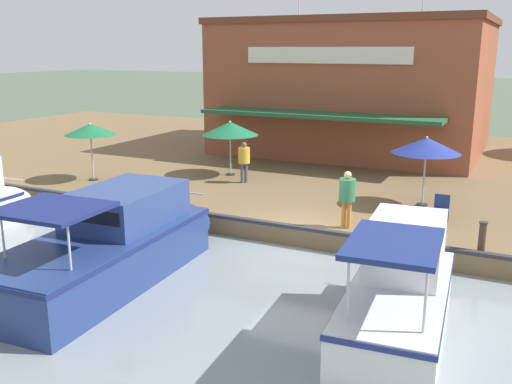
{
  "coord_description": "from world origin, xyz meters",
  "views": [
    {
      "loc": [
        14.46,
        5.72,
        5.63
      ],
      "look_at": [
        -1.0,
        -1.88,
        1.3
      ],
      "focal_mm": 40.0,
      "sensor_mm": 36.0,
      "label": 1
    }
  ],
  "objects_px": {
    "cafe_chair_back_row_seat": "(441,207)",
    "mooring_post": "(482,237)",
    "motorboat_distant_upstream": "(402,288)",
    "motorboat_mid_row": "(120,241)",
    "waterfront_restaurant": "(355,86)",
    "patio_umbrella_back_row": "(230,128)",
    "person_mid_patio": "(347,193)",
    "person_at_quay_edge": "(244,158)",
    "patio_umbrella_mid_patio_right": "(426,145)",
    "patio_umbrella_by_entrance": "(90,129)"
  },
  "relations": [
    {
      "from": "waterfront_restaurant",
      "to": "patio_umbrella_mid_patio_right",
      "type": "relative_size",
      "value": 5.46
    },
    {
      "from": "patio_umbrella_by_entrance",
      "to": "person_mid_patio",
      "type": "height_order",
      "value": "patio_umbrella_by_entrance"
    },
    {
      "from": "person_mid_patio",
      "to": "mooring_post",
      "type": "height_order",
      "value": "person_mid_patio"
    },
    {
      "from": "cafe_chair_back_row_seat",
      "to": "mooring_post",
      "type": "relative_size",
      "value": 1.04
    },
    {
      "from": "patio_umbrella_mid_patio_right",
      "to": "cafe_chair_back_row_seat",
      "type": "bearing_deg",
      "value": 25.78
    },
    {
      "from": "patio_umbrella_back_row",
      "to": "person_mid_patio",
      "type": "distance_m",
      "value": 8.05
    },
    {
      "from": "motorboat_distant_upstream",
      "to": "motorboat_mid_row",
      "type": "xyz_separation_m",
      "value": [
        0.18,
        -7.04,
        0.0
      ]
    },
    {
      "from": "patio_umbrella_back_row",
      "to": "cafe_chair_back_row_seat",
      "type": "bearing_deg",
      "value": 70.67
    },
    {
      "from": "waterfront_restaurant",
      "to": "mooring_post",
      "type": "xyz_separation_m",
      "value": [
        13.51,
        7.48,
        -2.81
      ]
    },
    {
      "from": "patio_umbrella_by_entrance",
      "to": "cafe_chair_back_row_seat",
      "type": "bearing_deg",
      "value": 90.55
    },
    {
      "from": "waterfront_restaurant",
      "to": "motorboat_mid_row",
      "type": "height_order",
      "value": "waterfront_restaurant"
    },
    {
      "from": "patio_umbrella_by_entrance",
      "to": "cafe_chair_back_row_seat",
      "type": "xyz_separation_m",
      "value": [
        -0.13,
        13.2,
        -1.53
      ]
    },
    {
      "from": "person_at_quay_edge",
      "to": "motorboat_mid_row",
      "type": "height_order",
      "value": "motorboat_mid_row"
    },
    {
      "from": "person_mid_patio",
      "to": "motorboat_distant_upstream",
      "type": "bearing_deg",
      "value": 30.23
    },
    {
      "from": "person_mid_patio",
      "to": "patio_umbrella_back_row",
      "type": "bearing_deg",
      "value": -126.71
    },
    {
      "from": "patio_umbrella_back_row",
      "to": "motorboat_mid_row",
      "type": "xyz_separation_m",
      "value": [
        9.31,
        1.91,
        -1.61
      ]
    },
    {
      "from": "waterfront_restaurant",
      "to": "patio_umbrella_by_entrance",
      "type": "height_order",
      "value": "waterfront_restaurant"
    },
    {
      "from": "motorboat_distant_upstream",
      "to": "patio_umbrella_by_entrance",
      "type": "bearing_deg",
      "value": -113.9
    },
    {
      "from": "waterfront_restaurant",
      "to": "patio_umbrella_mid_patio_right",
      "type": "distance_m",
      "value": 11.02
    },
    {
      "from": "cafe_chair_back_row_seat",
      "to": "motorboat_distant_upstream",
      "type": "xyz_separation_m",
      "value": [
        6.05,
        0.16,
        -0.16
      ]
    },
    {
      "from": "motorboat_distant_upstream",
      "to": "mooring_post",
      "type": "relative_size",
      "value": 6.99
    },
    {
      "from": "patio_umbrella_back_row",
      "to": "waterfront_restaurant",
      "type": "bearing_deg",
      "value": 162.2
    },
    {
      "from": "waterfront_restaurant",
      "to": "patio_umbrella_by_entrance",
      "type": "xyz_separation_m",
      "value": [
        11.46,
        -7.06,
        -1.22
      ]
    },
    {
      "from": "cafe_chair_back_row_seat",
      "to": "mooring_post",
      "type": "bearing_deg",
      "value": 31.6
    },
    {
      "from": "patio_umbrella_by_entrance",
      "to": "waterfront_restaurant",
      "type": "bearing_deg",
      "value": 148.37
    },
    {
      "from": "motorboat_mid_row",
      "to": "mooring_post",
      "type": "distance_m",
      "value": 9.16
    },
    {
      "from": "waterfront_restaurant",
      "to": "patio_umbrella_mid_patio_right",
      "type": "xyz_separation_m",
      "value": [
        9.59,
        5.3,
        -1.22
      ]
    },
    {
      "from": "person_mid_patio",
      "to": "person_at_quay_edge",
      "type": "distance_m",
      "value": 6.52
    },
    {
      "from": "waterfront_restaurant",
      "to": "patio_umbrella_back_row",
      "type": "xyz_separation_m",
      "value": [
        8.25,
        -2.65,
        -1.31
      ]
    },
    {
      "from": "waterfront_restaurant",
      "to": "person_mid_patio",
      "type": "bearing_deg",
      "value": 16.13
    },
    {
      "from": "cafe_chair_back_row_seat",
      "to": "person_mid_patio",
      "type": "bearing_deg",
      "value": -54.33
    },
    {
      "from": "waterfront_restaurant",
      "to": "motorboat_mid_row",
      "type": "relative_size",
      "value": 1.66
    },
    {
      "from": "patio_umbrella_mid_patio_right",
      "to": "mooring_post",
      "type": "bearing_deg",
      "value": 29.09
    },
    {
      "from": "person_mid_patio",
      "to": "person_at_quay_edge",
      "type": "relative_size",
      "value": 1.05
    },
    {
      "from": "waterfront_restaurant",
      "to": "motorboat_distant_upstream",
      "type": "relative_size",
      "value": 2.22
    },
    {
      "from": "motorboat_mid_row",
      "to": "mooring_post",
      "type": "bearing_deg",
      "value": 116.18
    },
    {
      "from": "motorboat_mid_row",
      "to": "waterfront_restaurant",
      "type": "bearing_deg",
      "value": 177.58
    },
    {
      "from": "person_mid_patio",
      "to": "mooring_post",
      "type": "distance_m",
      "value": 3.8
    },
    {
      "from": "patio_umbrella_by_entrance",
      "to": "patio_umbrella_back_row",
      "type": "relative_size",
      "value": 0.99
    },
    {
      "from": "waterfront_restaurant",
      "to": "patio_umbrella_mid_patio_right",
      "type": "bearing_deg",
      "value": 28.93
    },
    {
      "from": "patio_umbrella_by_entrance",
      "to": "mooring_post",
      "type": "height_order",
      "value": "patio_umbrella_by_entrance"
    },
    {
      "from": "cafe_chair_back_row_seat",
      "to": "motorboat_distant_upstream",
      "type": "bearing_deg",
      "value": 1.54
    },
    {
      "from": "person_mid_patio",
      "to": "motorboat_distant_upstream",
      "type": "height_order",
      "value": "motorboat_distant_upstream"
    },
    {
      "from": "cafe_chair_back_row_seat",
      "to": "mooring_post",
      "type": "xyz_separation_m",
      "value": [
        2.18,
        1.34,
        -0.06
      ]
    },
    {
      "from": "patio_umbrella_by_entrance",
      "to": "cafe_chair_back_row_seat",
      "type": "height_order",
      "value": "patio_umbrella_by_entrance"
    },
    {
      "from": "waterfront_restaurant",
      "to": "person_at_quay_edge",
      "type": "xyz_separation_m",
      "value": [
        9.22,
        -1.52,
        -2.25
      ]
    },
    {
      "from": "person_at_quay_edge",
      "to": "patio_umbrella_back_row",
      "type": "bearing_deg",
      "value": -130.76
    },
    {
      "from": "patio_umbrella_mid_patio_right",
      "to": "mooring_post",
      "type": "distance_m",
      "value": 4.77
    },
    {
      "from": "patio_umbrella_by_entrance",
      "to": "person_mid_patio",
      "type": "relative_size",
      "value": 1.36
    },
    {
      "from": "person_at_quay_edge",
      "to": "motorboat_mid_row",
      "type": "bearing_deg",
      "value": 5.34
    }
  ]
}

